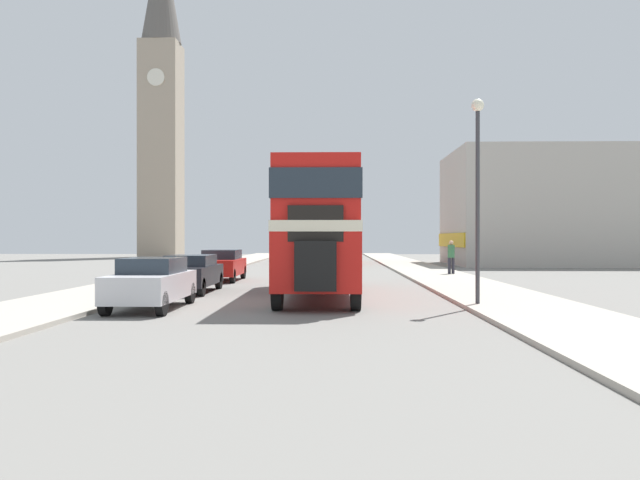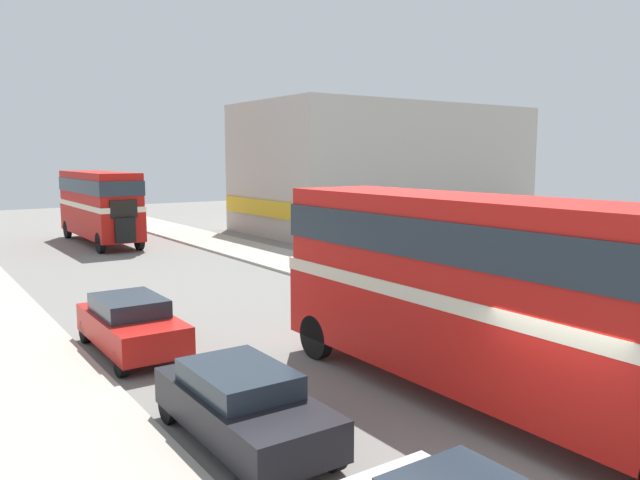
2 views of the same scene
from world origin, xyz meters
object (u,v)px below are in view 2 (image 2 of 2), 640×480
double_decker_bus (485,283)px  car_parked_mid (242,404)px  pedestrian_walking (378,253)px  car_parked_far (131,324)px  bus_distant (99,201)px

double_decker_bus → car_parked_mid: size_ratio=2.64×
car_parked_mid → pedestrian_walking: (11.50, 10.14, 0.39)m
double_decker_bus → car_parked_far: bearing=122.5°
pedestrian_walking → car_parked_far: bearing=-161.4°
pedestrian_walking → double_decker_bus: bearing=-120.5°
bus_distant → car_parked_far: size_ratio=2.31×
car_parked_far → double_decker_bus: bearing=-57.5°
car_parked_mid → pedestrian_walking: 15.33m
car_parked_mid → car_parked_far: size_ratio=1.01×
car_parked_far → pedestrian_walking: 12.10m
bus_distant → car_parked_far: bus_distant is taller
car_parked_far → car_parked_mid: bearing=-90.3°
bus_distant → car_parked_far: bearing=-103.2°
bus_distant → car_parked_far: (-5.01, -21.37, -1.74)m
double_decker_bus → car_parked_mid: bearing=165.8°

